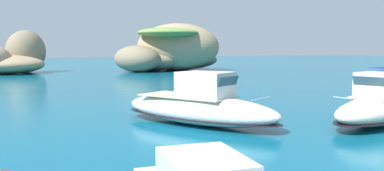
{
  "coord_description": "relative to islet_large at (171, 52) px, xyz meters",
  "views": [
    {
      "loc": [
        -10.93,
        -4.92,
        4.0
      ],
      "look_at": [
        -0.74,
        17.13,
        1.75
      ],
      "focal_mm": 36.51,
      "sensor_mm": 36.0,
      "label": 1
    }
  ],
  "objects": [
    {
      "name": "islet_small",
      "position": [
        -28.15,
        2.11,
        -1.08
      ],
      "size": [
        14.97,
        14.51,
        7.33
      ],
      "color": "#9E8966",
      "rests_on": "ground"
    },
    {
      "name": "motorboat_white",
      "position": [
        -18.58,
        -50.63,
        -2.55
      ],
      "size": [
        7.27,
        9.79,
        2.83
      ],
      "color": "white",
      "rests_on": "ground"
    },
    {
      "name": "islet_large",
      "position": [
        0.0,
        0.0,
        0.0
      ],
      "size": [
        24.86,
        19.64,
        8.93
      ],
      "color": "#9E8966",
      "rests_on": "ground"
    }
  ]
}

